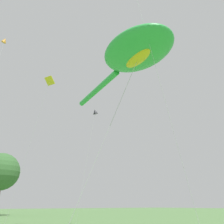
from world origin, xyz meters
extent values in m
ellipsoid|color=green|center=(3.87, 11.41, 11.42)|extent=(4.77, 6.14, 1.26)
cylinder|color=green|center=(4.87, 17.67, 11.23)|extent=(1.57, 7.06, 0.45)
ellipsoid|color=yellow|center=(3.87, 11.41, 10.85)|extent=(1.32, 2.58, 0.45)
cylinder|color=#B2B2B7|center=(1.99, 12.41, 5.39)|extent=(3.79, 2.03, 10.80)
cylinder|color=#B2B2B7|center=(3.48, 9.76, 10.09)|extent=(2.20, 2.89, 20.18)
cone|color=orange|center=(-0.69, 30.13, 20.99)|extent=(0.94, 0.97, 0.73)
cube|color=yellow|center=(3.46, 24.85, 14.60)|extent=(1.05, 1.16, 0.73)
cylinder|color=#B2B2B7|center=(2.22, 25.47, 7.30)|extent=(2.50, 1.27, 14.60)
cone|color=black|center=(8.92, 24.13, 12.00)|extent=(0.69, 0.57, 0.64)
cylinder|color=#B2B2B7|center=(7.96, 24.14, 6.00)|extent=(1.94, 0.03, 12.01)
sphere|color=#386633|center=(7.77, 57.18, 8.38)|extent=(7.52, 7.52, 7.52)
camera|label=1|loc=(-6.07, 0.94, 1.99)|focal=41.12mm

